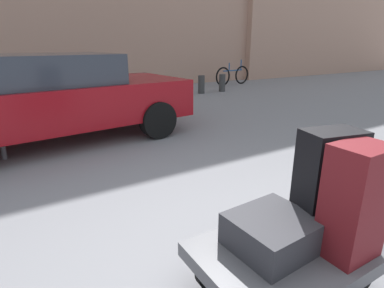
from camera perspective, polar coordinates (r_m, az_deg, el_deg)
ground_plane at (r=2.37m, az=16.71°, el=-24.37°), size 60.00×60.00×0.00m
luggage_cart at (r=2.20m, az=17.37°, el=-19.18°), size 1.18×0.80×0.34m
suitcase_charcoal_front_left at (r=2.06m, az=14.74°, el=-15.62°), size 0.52×0.49×0.21m
suitcase_maroon_stacked_top at (r=2.06m, az=28.03°, el=-9.50°), size 0.34×0.26×0.70m
suitcase_black_rear_right at (r=2.22m, az=23.84°, el=-6.66°), size 0.42×0.32×0.72m
parked_car at (r=5.49m, az=-24.85°, el=8.04°), size 4.46×2.26×1.42m
bicycle_leaning at (r=12.50m, az=7.58°, el=12.56°), size 1.76×0.25×0.96m
bollard_kerb_near at (r=9.48m, az=-6.35°, el=10.34°), size 0.21×0.21×0.58m
bollard_kerb_mid at (r=10.23m, az=1.76°, el=11.01°), size 0.21×0.21×0.58m
bollard_kerb_far at (r=10.71m, az=5.64°, el=11.26°), size 0.21×0.21×0.58m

